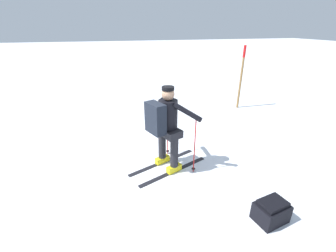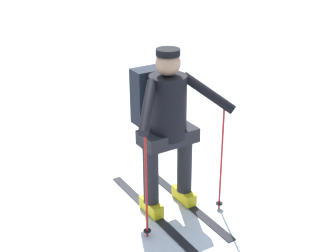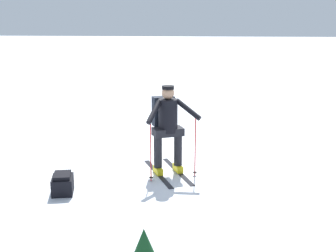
% 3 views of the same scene
% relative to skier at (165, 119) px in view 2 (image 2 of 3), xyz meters
% --- Properties ---
extents(ground_plane, '(80.00, 80.00, 0.00)m').
position_rel_skier_xyz_m(ground_plane, '(0.08, 0.73, -0.94)').
color(ground_plane, white).
extents(skier, '(1.12, 1.62, 1.63)m').
position_rel_skier_xyz_m(skier, '(0.00, 0.00, 0.00)').
color(skier, black).
rests_on(skier, ground_plane).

